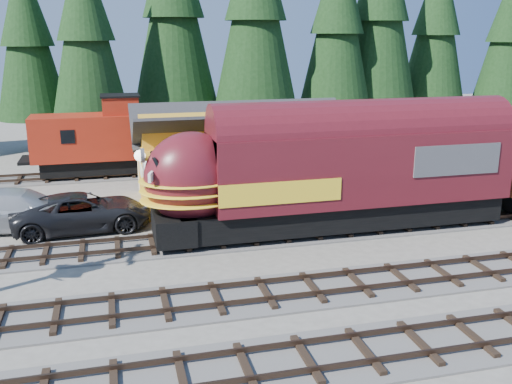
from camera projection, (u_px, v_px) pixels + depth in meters
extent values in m
plane|color=#6B665B|center=(310.00, 268.00, 23.05)|extent=(120.00, 120.00, 0.00)
cube|color=#4C4947|center=(468.00, 218.00, 29.15)|extent=(68.00, 3.20, 0.08)
cube|color=#38281E|center=(477.00, 219.00, 28.43)|extent=(68.00, 0.08, 0.16)
cube|color=#38281E|center=(460.00, 210.00, 29.77)|extent=(68.00, 0.08, 0.16)
cube|color=#4C4947|center=(74.00, 178.00, 37.46)|extent=(32.00, 3.20, 0.08)
cube|color=#38281E|center=(73.00, 177.00, 36.73)|extent=(32.00, 0.08, 0.16)
cube|color=#38281E|center=(75.00, 172.00, 38.07)|extent=(32.00, 0.08, 0.16)
cube|color=orange|center=(249.00, 170.00, 32.39)|extent=(12.00, 6.00, 3.40)
cube|color=gold|center=(248.00, 127.00, 31.75)|extent=(11.88, 3.30, 1.44)
cube|color=white|center=(141.00, 171.00, 29.89)|extent=(0.06, 2.40, 0.60)
cone|color=black|center=(27.00, 37.00, 43.27)|extent=(5.46, 5.46, 12.44)
cone|color=black|center=(86.00, 30.00, 41.27)|extent=(5.74, 5.74, 13.08)
cone|color=black|center=(173.00, 6.00, 45.71)|extent=(6.89, 6.89, 15.69)
cone|color=black|center=(256.00, 9.00, 44.19)|extent=(6.72, 6.72, 15.31)
cone|color=black|center=(337.00, 24.00, 46.56)|extent=(6.07, 6.07, 13.82)
cone|color=black|center=(381.00, 11.00, 48.63)|extent=(6.76, 6.76, 15.39)
cone|color=black|center=(436.00, 27.00, 51.97)|extent=(5.99, 5.99, 13.64)
cone|color=black|center=(509.00, 34.00, 52.67)|extent=(5.58, 5.58, 12.71)
cube|color=black|center=(341.00, 212.00, 27.24)|extent=(15.62, 2.79, 1.21)
cube|color=#52121A|center=(360.00, 165.00, 26.85)|extent=(14.25, 3.29, 3.29)
ellipsoid|color=#52121A|center=(191.00, 178.00, 24.97)|extent=(4.16, 3.22, 4.06)
cube|color=#38383A|center=(438.00, 153.00, 27.71)|extent=(4.38, 3.35, 1.42)
sphere|color=white|center=(140.00, 156.00, 24.16)|extent=(0.48, 0.48, 0.48)
cube|color=black|center=(109.00, 164.00, 37.80)|extent=(8.54, 2.20, 0.95)
cube|color=maroon|center=(107.00, 136.00, 37.29)|extent=(9.49, 2.75, 2.85)
cube|color=maroon|center=(120.00, 105.00, 36.98)|extent=(2.28, 2.09, 1.14)
imported|color=black|center=(82.00, 212.00, 27.33)|extent=(6.74, 3.56, 1.81)
imported|color=#B0B4B9|center=(20.00, 210.00, 27.41)|extent=(7.02, 3.52, 1.96)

